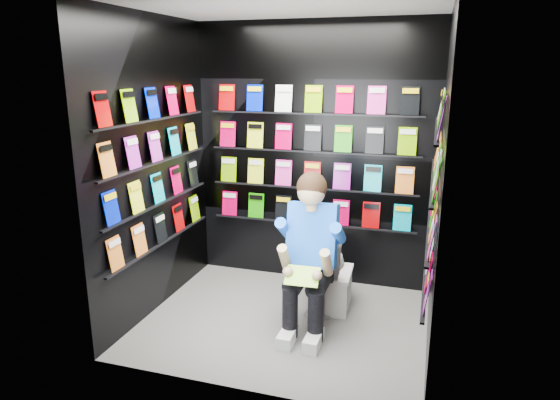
% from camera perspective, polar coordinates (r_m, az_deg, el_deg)
% --- Properties ---
extents(floor, '(2.40, 2.40, 0.00)m').
position_cam_1_polar(floor, '(4.49, 0.46, -13.72)').
color(floor, slate).
rests_on(floor, ground).
extents(ceiling, '(2.40, 2.40, 0.00)m').
position_cam_1_polar(ceiling, '(3.97, 0.55, 21.40)').
color(ceiling, white).
rests_on(ceiling, floor).
extents(wall_back, '(2.40, 0.04, 2.60)m').
position_cam_1_polar(wall_back, '(4.98, 3.82, 5.02)').
color(wall_back, black).
rests_on(wall_back, floor).
extents(wall_front, '(2.40, 0.04, 2.60)m').
position_cam_1_polar(wall_front, '(3.12, -4.79, -0.95)').
color(wall_front, black).
rests_on(wall_front, floor).
extents(wall_left, '(0.04, 2.00, 2.60)m').
position_cam_1_polar(wall_left, '(4.52, -14.26, 3.59)').
color(wall_left, black).
rests_on(wall_left, floor).
extents(wall_right, '(0.04, 2.00, 2.60)m').
position_cam_1_polar(wall_right, '(3.87, 17.77, 1.50)').
color(wall_right, black).
rests_on(wall_right, floor).
extents(comics_back, '(2.10, 0.06, 1.37)m').
position_cam_1_polar(comics_back, '(4.95, 3.74, 5.02)').
color(comics_back, '#C20042').
rests_on(comics_back, wall_back).
extents(comics_left, '(0.06, 1.70, 1.37)m').
position_cam_1_polar(comics_left, '(4.50, -13.93, 3.63)').
color(comics_left, '#C20042').
rests_on(comics_left, wall_left).
extents(comics_right, '(0.06, 1.70, 1.37)m').
position_cam_1_polar(comics_right, '(3.87, 17.33, 1.61)').
color(comics_right, '#C20042').
rests_on(comics_right, wall_right).
extents(toilet, '(0.46, 0.77, 0.73)m').
position_cam_1_polar(toilet, '(4.67, 4.83, -7.63)').
color(toilet, white).
rests_on(toilet, floor).
extents(longbox, '(0.26, 0.45, 0.33)m').
position_cam_1_polar(longbox, '(4.69, 6.44, -10.30)').
color(longbox, silver).
rests_on(longbox, floor).
extents(longbox_lid, '(0.29, 0.47, 0.03)m').
position_cam_1_polar(longbox_lid, '(4.61, 6.51, -8.28)').
color(longbox_lid, silver).
rests_on(longbox_lid, longbox).
extents(reader, '(0.59, 0.84, 1.49)m').
position_cam_1_polar(reader, '(4.17, 3.82, -4.16)').
color(reader, blue).
rests_on(reader, toilet).
extents(held_comic, '(0.28, 0.17, 0.11)m').
position_cam_1_polar(held_comic, '(3.93, 2.56, -8.68)').
color(held_comic, green).
rests_on(held_comic, reader).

